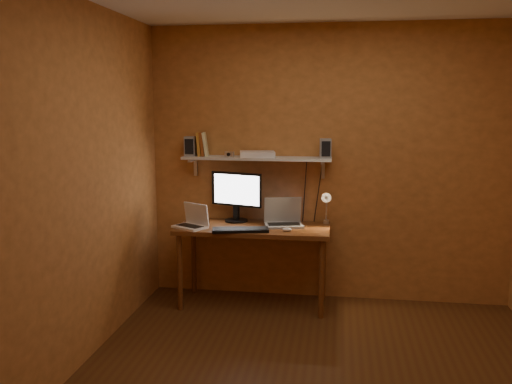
% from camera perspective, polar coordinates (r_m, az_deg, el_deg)
% --- Properties ---
extents(room, '(3.44, 3.24, 2.64)m').
position_cam_1_polar(room, '(3.58, 6.99, 0.07)').
color(room, '#4F2E14').
rests_on(room, ground).
extents(desk, '(1.40, 0.60, 0.75)m').
position_cam_1_polar(desk, '(5.02, -0.27, -4.59)').
color(desk, brown).
rests_on(desk, ground).
extents(wall_shelf, '(1.40, 0.25, 0.21)m').
position_cam_1_polar(wall_shelf, '(5.09, 0.06, 3.54)').
color(wall_shelf, silver).
rests_on(wall_shelf, room).
extents(monitor, '(0.51, 0.28, 0.47)m').
position_cam_1_polar(monitor, '(5.17, -2.10, -0.22)').
color(monitor, black).
rests_on(monitor, desk).
extents(laptop, '(0.40, 0.32, 0.26)m').
position_cam_1_polar(laptop, '(5.04, 2.89, -2.75)').
color(laptop, gray).
rests_on(laptop, desk).
extents(netbook, '(0.35, 0.32, 0.22)m').
position_cam_1_polar(netbook, '(4.99, -6.66, -3.04)').
color(netbook, white).
rests_on(netbook, desk).
extents(keyboard, '(0.52, 0.27, 0.03)m').
position_cam_1_polar(keyboard, '(4.81, -1.64, -4.00)').
color(keyboard, black).
rests_on(keyboard, desk).
extents(mouse, '(0.09, 0.06, 0.03)m').
position_cam_1_polar(mouse, '(4.82, 3.30, -3.96)').
color(mouse, white).
rests_on(mouse, desk).
extents(desk_lamp, '(0.09, 0.23, 0.38)m').
position_cam_1_polar(desk_lamp, '(5.02, 7.41, -1.23)').
color(desk_lamp, silver).
rests_on(desk_lamp, desk).
extents(speaker_left, '(0.10, 0.10, 0.18)m').
position_cam_1_polar(speaker_left, '(5.22, -6.90, 4.81)').
color(speaker_left, gray).
rests_on(speaker_left, wall_shelf).
extents(speaker_right, '(0.11, 0.11, 0.18)m').
position_cam_1_polar(speaker_right, '(5.01, 7.32, 4.58)').
color(speaker_right, gray).
rests_on(speaker_right, wall_shelf).
extents(books, '(0.14, 0.16, 0.23)m').
position_cam_1_polar(books, '(5.19, -5.70, 5.03)').
color(books, '#BF7C28').
rests_on(books, wall_shelf).
extents(shelf_camera, '(0.09, 0.05, 0.05)m').
position_cam_1_polar(shelf_camera, '(5.07, -2.82, 3.99)').
color(shelf_camera, silver).
rests_on(shelf_camera, wall_shelf).
extents(router, '(0.36, 0.27, 0.05)m').
position_cam_1_polar(router, '(5.07, 0.14, 4.00)').
color(router, white).
rests_on(router, wall_shelf).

